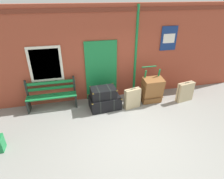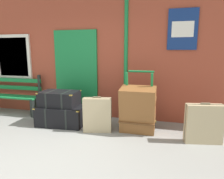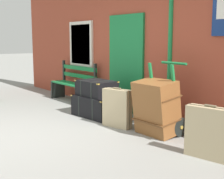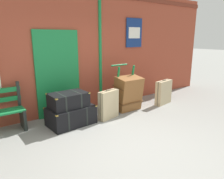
# 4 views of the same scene
# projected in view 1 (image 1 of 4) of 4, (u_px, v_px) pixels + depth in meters

# --- Properties ---
(ground_plane) EXTENTS (60.00, 60.00, 0.00)m
(ground_plane) POSITION_uv_depth(u_px,v_px,m) (132.00, 139.00, 4.99)
(ground_plane) COLOR gray
(brick_facade) EXTENTS (10.40, 0.35, 3.20)m
(brick_facade) POSITION_uv_depth(u_px,v_px,m) (109.00, 54.00, 6.49)
(brick_facade) COLOR #9E422D
(brick_facade) RESTS_ON ground
(platform_bench) EXTENTS (1.60, 0.43, 1.01)m
(platform_bench) POSITION_uv_depth(u_px,v_px,m) (52.00, 95.00, 6.22)
(platform_bench) COLOR #197A3D
(platform_bench) RESTS_ON ground
(steamer_trunk_base) EXTENTS (1.06, 0.72, 0.43)m
(steamer_trunk_base) POSITION_uv_depth(u_px,v_px,m) (105.00, 102.00, 6.28)
(steamer_trunk_base) COLOR black
(steamer_trunk_base) RESTS_ON ground
(steamer_trunk_middle) EXTENTS (0.83, 0.58, 0.33)m
(steamer_trunk_middle) POSITION_uv_depth(u_px,v_px,m) (103.00, 93.00, 6.11)
(steamer_trunk_middle) COLOR black
(steamer_trunk_middle) RESTS_ON steamer_trunk_base
(porters_trolley) EXTENTS (0.71, 0.58, 1.20)m
(porters_trolley) POSITION_uv_depth(u_px,v_px,m) (149.00, 93.00, 6.76)
(porters_trolley) COLOR black
(porters_trolley) RESTS_ON ground
(large_brown_trunk) EXTENTS (0.70, 0.55, 0.93)m
(large_brown_trunk) POSITION_uv_depth(u_px,v_px,m) (152.00, 90.00, 6.52)
(large_brown_trunk) COLOR brown
(large_brown_trunk) RESTS_ON ground
(suitcase_charcoal) EXTENTS (0.58, 0.30, 0.73)m
(suitcase_charcoal) POSITION_uv_depth(u_px,v_px,m) (132.00, 98.00, 6.23)
(suitcase_charcoal) COLOR tan
(suitcase_charcoal) RESTS_ON ground
(suitcase_cream) EXTENTS (0.65, 0.30, 0.74)m
(suitcase_cream) POSITION_uv_depth(u_px,v_px,m) (185.00, 92.00, 6.64)
(suitcase_cream) COLOR tan
(suitcase_cream) RESTS_ON ground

